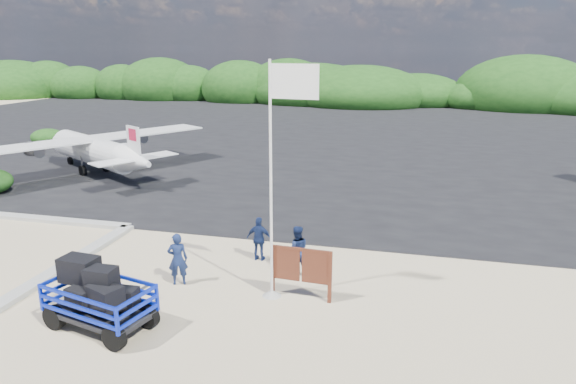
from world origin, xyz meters
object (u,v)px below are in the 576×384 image
(flagpole, at_px, (272,296))
(crew_c, at_px, (259,239))
(signboard, at_px, (301,298))
(baggage_cart, at_px, (102,328))
(aircraft_small, at_px, (222,121))
(crew_b, at_px, (297,250))
(crew_a, at_px, (178,259))

(flagpole, relative_size, crew_c, 4.39)
(signboard, xyz_separation_m, crew_c, (-1.96, 2.38, 0.76))
(baggage_cart, height_order, signboard, signboard)
(flagpole, height_order, aircraft_small, flagpole)
(crew_b, height_order, aircraft_small, crew_b)
(crew_b, distance_m, crew_c, 1.67)
(flagpole, xyz_separation_m, crew_b, (0.36, 1.63, 0.81))
(flagpole, distance_m, signboard, 0.85)
(crew_a, bearing_deg, signboard, 158.21)
(baggage_cart, height_order, aircraft_small, aircraft_small)
(baggage_cart, bearing_deg, crew_b, 60.59)
(flagpole, relative_size, signboard, 3.48)
(signboard, bearing_deg, crew_b, 110.28)
(signboard, bearing_deg, aircraft_small, 117.60)
(baggage_cart, relative_size, signboard, 1.52)
(baggage_cart, relative_size, crew_b, 1.81)
(signboard, xyz_separation_m, aircraft_small, (-15.78, 34.77, 0.00))
(baggage_cart, distance_m, aircraft_small, 39.21)
(baggage_cart, xyz_separation_m, signboard, (4.60, 2.82, 0.00))
(crew_b, bearing_deg, flagpole, 57.77)
(aircraft_small, bearing_deg, crew_a, 72.83)
(baggage_cart, relative_size, flagpole, 0.44)
(flagpole, xyz_separation_m, crew_a, (-2.96, 0.06, 0.82))
(flagpole, distance_m, crew_c, 2.78)
(flagpole, xyz_separation_m, crew_c, (-1.11, 2.43, 0.76))
(crew_b, distance_m, aircraft_small, 36.54)
(crew_b, xyz_separation_m, aircraft_small, (-15.29, 33.18, -0.81))
(flagpole, height_order, crew_b, flagpole)
(flagpole, bearing_deg, aircraft_small, 113.22)
(baggage_cart, bearing_deg, crew_c, 76.70)
(crew_a, distance_m, crew_b, 3.67)
(crew_c, bearing_deg, baggage_cart, 65.27)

